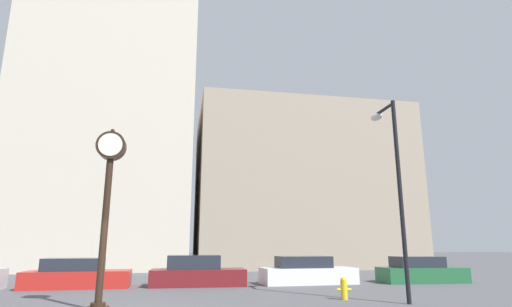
# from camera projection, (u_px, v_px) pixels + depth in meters

# --- Properties ---
(building_tall_tower) EXTENTS (13.47, 12.00, 39.96)m
(building_tall_tower) POSITION_uv_depth(u_px,v_px,m) (120.00, 41.00, 36.28)
(building_tall_tower) COLOR beige
(building_tall_tower) RESTS_ON ground_plane
(building_storefront_row) EXTENTS (18.08, 12.00, 13.62)m
(building_storefront_row) POSITION_uv_depth(u_px,v_px,m) (298.00, 189.00, 36.28)
(building_storefront_row) COLOR gray
(building_storefront_row) RESTS_ON ground_plane
(street_clock) EXTENTS (0.85, 0.60, 5.22)m
(street_clock) POSITION_uv_depth(u_px,v_px,m) (108.00, 189.00, 11.74)
(street_clock) COLOR black
(street_clock) RESTS_ON ground_plane
(car_red) EXTENTS (4.37, 1.91, 1.24)m
(car_red) POSITION_uv_depth(u_px,v_px,m) (77.00, 275.00, 17.09)
(car_red) COLOR red
(car_red) RESTS_ON ground_plane
(car_maroon) EXTENTS (4.26, 1.93, 1.34)m
(car_maroon) POSITION_uv_depth(u_px,v_px,m) (197.00, 273.00, 18.02)
(car_maroon) COLOR maroon
(car_maroon) RESTS_ON ground_plane
(car_white) EXTENTS (4.51, 1.95, 1.27)m
(car_white) POSITION_uv_depth(u_px,v_px,m) (307.00, 272.00, 18.96)
(car_white) COLOR silver
(car_white) RESTS_ON ground_plane
(car_green) EXTENTS (4.17, 1.91, 1.24)m
(car_green) POSITION_uv_depth(u_px,v_px,m) (421.00, 272.00, 19.63)
(car_green) COLOR #236038
(car_green) RESTS_ON ground_plane
(fire_hydrant_near) EXTENTS (0.51, 0.22, 0.73)m
(fire_hydrant_near) POSITION_uv_depth(u_px,v_px,m) (344.00, 288.00, 13.35)
(fire_hydrant_near) COLOR yellow
(fire_hydrant_near) RESTS_ON ground_plane
(street_lamp_right) EXTENTS (0.36, 1.57, 6.62)m
(street_lamp_right) POSITION_uv_depth(u_px,v_px,m) (392.00, 167.00, 13.59)
(street_lamp_right) COLOR black
(street_lamp_right) RESTS_ON ground_plane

